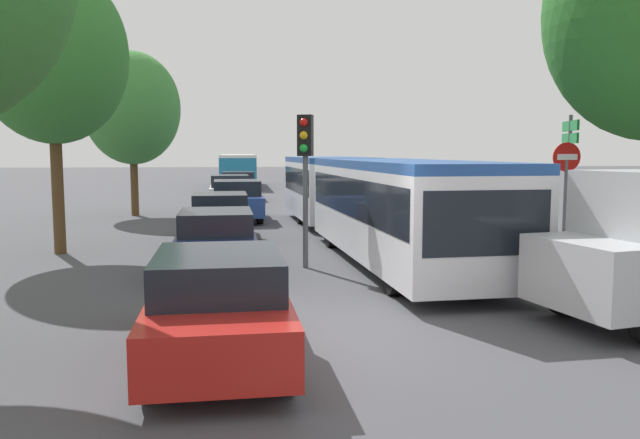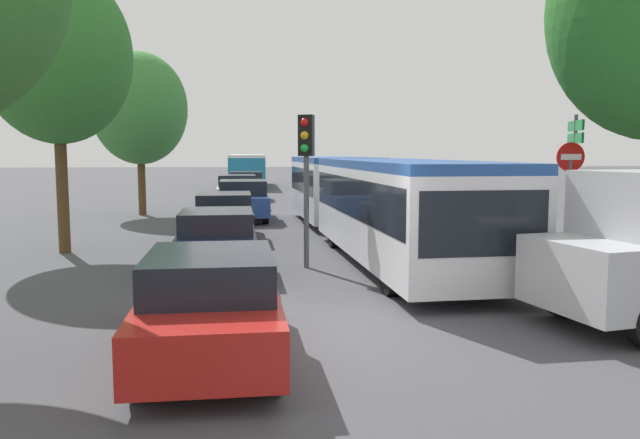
{
  "view_description": "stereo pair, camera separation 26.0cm",
  "coord_description": "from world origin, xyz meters",
  "px_view_note": "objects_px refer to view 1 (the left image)",
  "views": [
    {
      "loc": [
        -1.33,
        -8.52,
        2.59
      ],
      "look_at": [
        0.2,
        4.19,
        1.2
      ],
      "focal_mm": 35.0,
      "sensor_mm": 36.0,
      "label": 1
    },
    {
      "loc": [
        -1.07,
        -8.55,
        2.59
      ],
      "look_at": [
        0.2,
        4.19,
        1.2
      ],
      "focal_mm": 35.0,
      "sensor_mm": 36.0,
      "label": 2
    }
  ],
  "objects_px": {
    "queued_car_navy": "(216,241)",
    "queued_car_black": "(220,216)",
    "articulated_bus": "(363,195)",
    "tree_left_far": "(132,108)",
    "queued_car_graphite": "(238,185)",
    "direction_sign_post": "(569,153)",
    "tree_left_mid": "(53,59)",
    "no_entry_sign": "(566,182)",
    "queued_car_red": "(219,305)",
    "city_bus_rear": "(238,168)",
    "queued_car_white": "(230,191)",
    "traffic_light": "(305,156)",
    "queued_car_blue": "(237,200)"
  },
  "relations": [
    {
      "from": "city_bus_rear",
      "to": "queued_car_navy",
      "type": "distance_m",
      "value": 33.43
    },
    {
      "from": "queued_car_white",
      "to": "queued_car_red",
      "type": "bearing_deg",
      "value": 179.07
    },
    {
      "from": "queued_car_navy",
      "to": "queued_car_black",
      "type": "xyz_separation_m",
      "value": [
        -0.11,
        5.14,
        0.02
      ]
    },
    {
      "from": "articulated_bus",
      "to": "queued_car_navy",
      "type": "distance_m",
      "value": 5.6
    },
    {
      "from": "queued_car_red",
      "to": "tree_left_mid",
      "type": "xyz_separation_m",
      "value": [
        -4.37,
        8.79,
        4.2
      ]
    },
    {
      "from": "queued_car_black",
      "to": "queued_car_graphite",
      "type": "xyz_separation_m",
      "value": [
        0.35,
        15.86,
        0.07
      ]
    },
    {
      "from": "city_bus_rear",
      "to": "traffic_light",
      "type": "xyz_separation_m",
      "value": [
        1.85,
        -33.14,
        1.12
      ]
    },
    {
      "from": "queued_car_blue",
      "to": "no_entry_sign",
      "type": "height_order",
      "value": "no_entry_sign"
    },
    {
      "from": "city_bus_rear",
      "to": "queued_car_black",
      "type": "relative_size",
      "value": 2.76
    },
    {
      "from": "queued_car_black",
      "to": "traffic_light",
      "type": "relative_size",
      "value": 1.18
    },
    {
      "from": "queued_car_blue",
      "to": "queued_car_red",
      "type": "bearing_deg",
      "value": 177.98
    },
    {
      "from": "queued_car_navy",
      "to": "tree_left_mid",
      "type": "height_order",
      "value": "tree_left_mid"
    },
    {
      "from": "traffic_light",
      "to": "queued_car_blue",
      "type": "bearing_deg",
      "value": -151.33
    },
    {
      "from": "no_entry_sign",
      "to": "tree_left_far",
      "type": "distance_m",
      "value": 17.22
    },
    {
      "from": "city_bus_rear",
      "to": "queued_car_black",
      "type": "xyz_separation_m",
      "value": [
        -0.21,
        -28.28,
        -0.68
      ]
    },
    {
      "from": "queued_car_navy",
      "to": "no_entry_sign",
      "type": "height_order",
      "value": "no_entry_sign"
    },
    {
      "from": "queued_car_black",
      "to": "direction_sign_post",
      "type": "height_order",
      "value": "direction_sign_post"
    },
    {
      "from": "articulated_bus",
      "to": "no_entry_sign",
      "type": "height_order",
      "value": "no_entry_sign"
    },
    {
      "from": "city_bus_rear",
      "to": "no_entry_sign",
      "type": "distance_m",
      "value": 33.64
    },
    {
      "from": "city_bus_rear",
      "to": "queued_car_white",
      "type": "height_order",
      "value": "city_bus_rear"
    },
    {
      "from": "queued_car_red",
      "to": "tree_left_far",
      "type": "bearing_deg",
      "value": 10.76
    },
    {
      "from": "city_bus_rear",
      "to": "traffic_light",
      "type": "distance_m",
      "value": 33.21
    },
    {
      "from": "queued_car_white",
      "to": "queued_car_navy",
      "type": "bearing_deg",
      "value": 178.39
    },
    {
      "from": "queued_car_black",
      "to": "queued_car_white",
      "type": "distance_m",
      "value": 11.07
    },
    {
      "from": "queued_car_red",
      "to": "tree_left_far",
      "type": "xyz_separation_m",
      "value": [
        -4.14,
        18.46,
        3.65
      ]
    },
    {
      "from": "city_bus_rear",
      "to": "queued_car_red",
      "type": "xyz_separation_m",
      "value": [
        0.18,
        -39.17,
        -0.69
      ]
    },
    {
      "from": "articulated_bus",
      "to": "city_bus_rear",
      "type": "relative_size",
      "value": 1.47
    },
    {
      "from": "queued_car_red",
      "to": "direction_sign_post",
      "type": "distance_m",
      "value": 12.75
    },
    {
      "from": "no_entry_sign",
      "to": "tree_left_far",
      "type": "relative_size",
      "value": 0.43
    },
    {
      "from": "traffic_light",
      "to": "tree_left_far",
      "type": "xyz_separation_m",
      "value": [
        -5.81,
        12.43,
        1.84
      ]
    },
    {
      "from": "queued_car_graphite",
      "to": "traffic_light",
      "type": "height_order",
      "value": "traffic_light"
    },
    {
      "from": "queued_car_blue",
      "to": "articulated_bus",
      "type": "bearing_deg",
      "value": -152.71
    },
    {
      "from": "queued_car_red",
      "to": "queued_car_white",
      "type": "height_order",
      "value": "queued_car_white"
    },
    {
      "from": "traffic_light",
      "to": "articulated_bus",
      "type": "bearing_deg",
      "value": 170.64
    },
    {
      "from": "articulated_bus",
      "to": "queued_car_red",
      "type": "xyz_separation_m",
      "value": [
        -3.66,
        -9.65,
        -0.7
      ]
    },
    {
      "from": "articulated_bus",
      "to": "tree_left_far",
      "type": "relative_size",
      "value": 2.46
    },
    {
      "from": "city_bus_rear",
      "to": "queued_car_red",
      "type": "relative_size",
      "value": 2.8
    },
    {
      "from": "queued_car_graphite",
      "to": "queued_car_blue",
      "type": "bearing_deg",
      "value": 178.58
    },
    {
      "from": "queued_car_black",
      "to": "queued_car_white",
      "type": "height_order",
      "value": "queued_car_white"
    },
    {
      "from": "queued_car_red",
      "to": "tree_left_mid",
      "type": "height_order",
      "value": "tree_left_mid"
    },
    {
      "from": "articulated_bus",
      "to": "no_entry_sign",
      "type": "distance_m",
      "value": 5.39
    },
    {
      "from": "no_entry_sign",
      "to": "queued_car_navy",
      "type": "bearing_deg",
      "value": -84.48
    },
    {
      "from": "no_entry_sign",
      "to": "tree_left_mid",
      "type": "xyz_separation_m",
      "value": [
        -12.42,
        2.23,
        3.01
      ]
    },
    {
      "from": "articulated_bus",
      "to": "traffic_light",
      "type": "xyz_separation_m",
      "value": [
        -2.0,
        -3.62,
        1.11
      ]
    },
    {
      "from": "queued_car_navy",
      "to": "queued_car_graphite",
      "type": "xyz_separation_m",
      "value": [
        0.23,
        21.0,
        0.09
      ]
    },
    {
      "from": "articulated_bus",
      "to": "tree_left_far",
      "type": "distance_m",
      "value": 12.13
    },
    {
      "from": "queued_car_navy",
      "to": "city_bus_rear",
      "type": "bearing_deg",
      "value": -2.07
    },
    {
      "from": "queued_car_navy",
      "to": "traffic_light",
      "type": "distance_m",
      "value": 2.68
    },
    {
      "from": "queued_car_black",
      "to": "tree_left_far",
      "type": "bearing_deg",
      "value": 24.44
    },
    {
      "from": "queued_car_graphite",
      "to": "direction_sign_post",
      "type": "relative_size",
      "value": 1.23
    }
  ]
}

